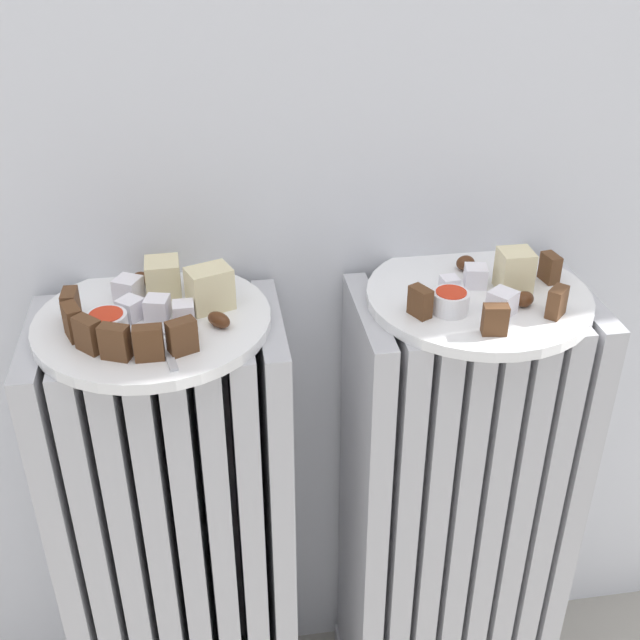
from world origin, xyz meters
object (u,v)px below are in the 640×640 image
radiator_right (452,519)px  fork (164,342)px  plate_left (153,322)px  jam_bowl_left (107,323)px  plate_right (478,297)px  radiator_left (181,550)px  jam_bowl_right (451,301)px

radiator_right → fork: bearing=-171.0°
plate_left → jam_bowl_left: 0.05m
fork → plate_right: bearing=9.0°
plate_right → radiator_left: bearing=-180.0°
jam_bowl_left → jam_bowl_right: same height
radiator_left → jam_bowl_left: size_ratio=15.77×
radiator_left → plate_right: (0.36, 0.00, 0.34)m
plate_left → plate_right: 0.36m
jam_bowl_left → radiator_right: bearing=3.9°
radiator_left → plate_left: (0.00, 0.00, 0.34)m
plate_left → radiator_right: bearing=-0.0°
jam_bowl_left → fork: (0.06, -0.03, -0.01)m
radiator_right → plate_right: 0.34m
plate_left → fork: bearing=-76.5°
radiator_right → jam_bowl_right: bearing=-140.5°
jam_bowl_right → fork: bearing=-176.6°
plate_right → jam_bowl_right: jam_bowl_right is taller
jam_bowl_right → plate_right: bearing=39.5°
fork → plate_left: bearing=103.5°
plate_right → fork: (-0.34, -0.05, 0.01)m
plate_left → fork: 0.06m
plate_left → fork: size_ratio=2.75×
plate_left → jam_bowl_left: (-0.04, -0.03, 0.02)m
plate_left → fork: (0.01, -0.05, 0.01)m
radiator_left → jam_bowl_left: jam_bowl_left is taller
radiator_left → jam_bowl_right: size_ratio=16.56×
fork → jam_bowl_right: bearing=3.4°
radiator_left → radiator_right: same height
radiator_right → jam_bowl_left: jam_bowl_left is taller
fork → jam_bowl_left: bearing=154.1°
radiator_left → jam_bowl_left: (-0.04, -0.03, 0.36)m
plate_right → jam_bowl_right: 0.06m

